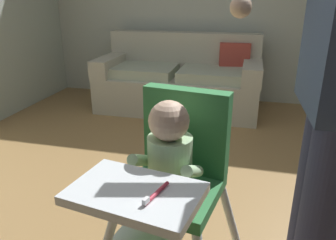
{
  "coord_description": "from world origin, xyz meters",
  "views": [
    {
      "loc": [
        0.41,
        -1.77,
        1.29
      ],
      "look_at": [
        0.08,
        -0.47,
        0.78
      ],
      "focal_mm": 35.46,
      "sensor_mm": 36.0,
      "label": 1
    }
  ],
  "objects": [
    {
      "name": "couch",
      "position": [
        -0.38,
        1.95,
        0.33
      ],
      "size": [
        1.84,
        0.86,
        0.86
      ],
      "rotation": [
        0.0,
        0.0,
        -1.57
      ],
      "color": "beige",
      "rests_on": "ground"
    },
    {
      "name": "high_chair",
      "position": [
        0.15,
        -0.67,
        0.66
      ],
      "size": [
        0.69,
        0.79,
        0.95
      ],
      "rotation": [
        0.0,
        0.0,
        -1.74
      ],
      "color": "white",
      "rests_on": "ground"
    },
    {
      "name": "adult_standing",
      "position": [
        0.68,
        -0.65,
        0.98
      ],
      "size": [
        0.52,
        0.49,
        1.73
      ],
      "rotation": [
        0.0,
        0.0,
        -3.11
      ],
      "color": "#3B3F62",
      "rests_on": "ground"
    },
    {
      "name": "ground",
      "position": [
        0.0,
        0.0,
        -0.05
      ],
      "size": [
        5.94,
        6.48,
        0.1
      ],
      "primitive_type": "cube",
      "color": "#9E7848"
    }
  ]
}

